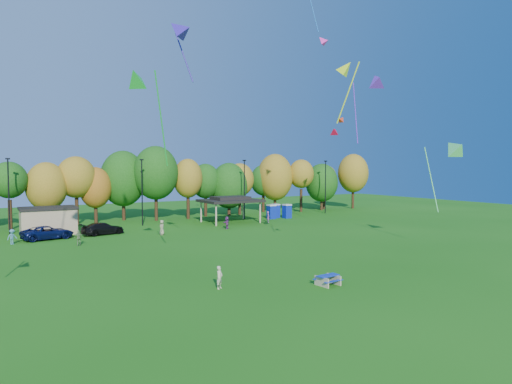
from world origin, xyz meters
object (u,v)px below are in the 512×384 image
porta_potties (278,211)px  car_d (103,229)px  picnic_table (328,279)px  kite_flyer (219,277)px  car_c (48,233)px

porta_potties → car_d: 27.60m
porta_potties → car_d: bearing=-172.3°
picnic_table → kite_flyer: (-6.75, 2.97, 0.35)m
porta_potties → car_d: (-27.35, -3.71, -0.37)m
picnic_table → car_d: (-8.05, 31.61, 0.32)m
porta_potties → kite_flyer: (-26.05, -32.35, -0.34)m
car_c → porta_potties: bearing=-94.8°
porta_potties → picnic_table: porta_potties is taller
car_d → car_c: bearing=82.1°
kite_flyer → car_c: bearing=71.4°
kite_flyer → car_c: 29.09m
picnic_table → kite_flyer: 7.38m
kite_flyer → car_d: 28.67m
porta_potties → car_c: bearing=-172.8°
picnic_table → porta_potties: bearing=56.2°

